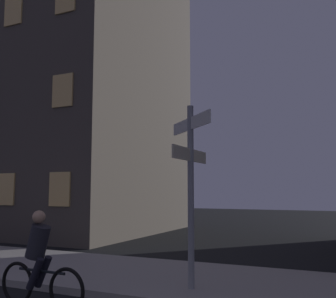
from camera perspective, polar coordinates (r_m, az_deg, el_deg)
sidewalk_kerb at (r=8.61m, az=2.35°, el=-18.72°), size 40.00×3.49×0.14m
signpost at (r=7.43m, az=3.36°, el=-4.02°), size 1.23×1.72×3.45m
cyclist at (r=7.11m, az=-18.38°, el=-15.53°), size 1.82×0.34×1.61m
building_left_block at (r=22.74m, az=-17.47°, el=15.84°), size 12.98×9.38×20.70m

